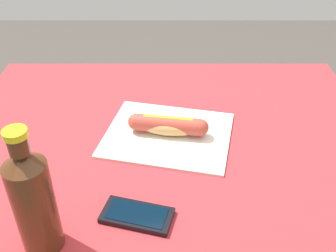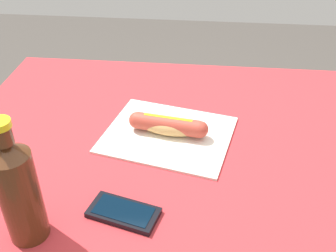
% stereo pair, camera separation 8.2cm
% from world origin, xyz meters
% --- Properties ---
extents(dining_table, '(1.11, 0.95, 0.76)m').
position_xyz_m(dining_table, '(0.00, 0.00, 0.62)').
color(dining_table, brown).
rests_on(dining_table, ground).
extents(paper_wrapper, '(0.37, 0.33, 0.01)m').
position_xyz_m(paper_wrapper, '(-0.00, 0.05, 0.76)').
color(paper_wrapper, silver).
rests_on(paper_wrapper, dining_table).
extents(hot_dog, '(0.21, 0.08, 0.05)m').
position_xyz_m(hot_dog, '(-0.00, 0.05, 0.79)').
color(hot_dog, tan).
rests_on(hot_dog, paper_wrapper).
extents(cell_phone, '(0.16, 0.10, 0.01)m').
position_xyz_m(cell_phone, '(-0.06, -0.24, 0.76)').
color(cell_phone, black).
rests_on(cell_phone, dining_table).
extents(soda_bottle, '(0.07, 0.07, 0.26)m').
position_xyz_m(soda_bottle, '(-0.23, -0.30, 0.87)').
color(soda_bottle, '#4C2814').
rests_on(soda_bottle, dining_table).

